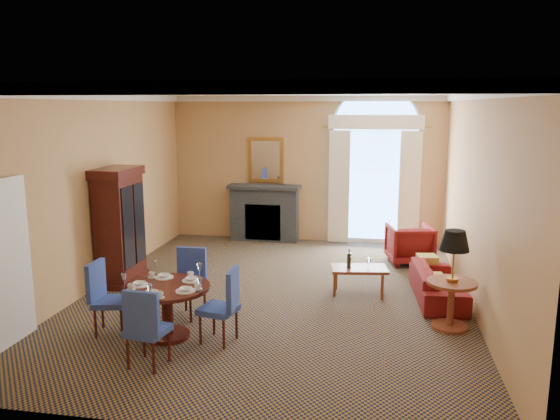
% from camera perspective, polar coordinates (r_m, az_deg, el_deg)
% --- Properties ---
extents(ground, '(7.50, 7.50, 0.00)m').
position_cam_1_polar(ground, '(8.85, -0.58, -8.90)').
color(ground, '#12183A').
rests_on(ground, ground).
extents(room_envelope, '(6.04, 7.52, 3.45)m').
position_cam_1_polar(room_envelope, '(9.00, 0.03, 7.79)').
color(room_envelope, tan).
rests_on(room_envelope, ground).
extents(armoire, '(0.57, 1.01, 1.98)m').
position_cam_1_polar(armoire, '(9.65, -16.41, -1.79)').
color(armoire, '#340F0B').
rests_on(armoire, ground).
extents(dining_table, '(1.12, 1.12, 0.90)m').
position_cam_1_polar(dining_table, '(7.31, -11.72, -9.03)').
color(dining_table, '#340F0B').
rests_on(dining_table, ground).
extents(dining_chair_north, '(0.54, 0.54, 0.97)m').
position_cam_1_polar(dining_chair_north, '(8.04, -9.41, -6.94)').
color(dining_chair_north, '#263F98').
rests_on(dining_chair_north, ground).
extents(dining_chair_south, '(0.49, 0.50, 0.97)m').
position_cam_1_polar(dining_chair_south, '(6.51, -13.95, -11.47)').
color(dining_chair_south, '#263F98').
rests_on(dining_chair_south, ground).
extents(dining_chair_east, '(0.52, 0.52, 0.97)m').
position_cam_1_polar(dining_chair_east, '(7.05, -5.74, -9.44)').
color(dining_chair_east, '#263F98').
rests_on(dining_chair_east, ground).
extents(dining_chair_west, '(0.52, 0.52, 0.97)m').
position_cam_1_polar(dining_chair_west, '(7.67, -17.94, -8.22)').
color(dining_chair_west, '#263F98').
rests_on(dining_chair_west, ground).
extents(sofa, '(0.79, 1.76, 0.50)m').
position_cam_1_polar(sofa, '(8.96, 16.16, -7.41)').
color(sofa, maroon).
rests_on(sofa, ground).
extents(armchair, '(0.96, 0.98, 0.75)m').
position_cam_1_polar(armchair, '(10.79, 13.37, -3.47)').
color(armchair, maroon).
rests_on(armchair, ground).
extents(coffee_table, '(0.95, 0.62, 0.77)m').
position_cam_1_polar(coffee_table, '(8.85, 8.20, -6.16)').
color(coffee_table, brown).
rests_on(coffee_table, ground).
extents(side_table, '(0.67, 0.67, 1.34)m').
position_cam_1_polar(side_table, '(7.70, 17.63, -5.77)').
color(side_table, brown).
rests_on(side_table, ground).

